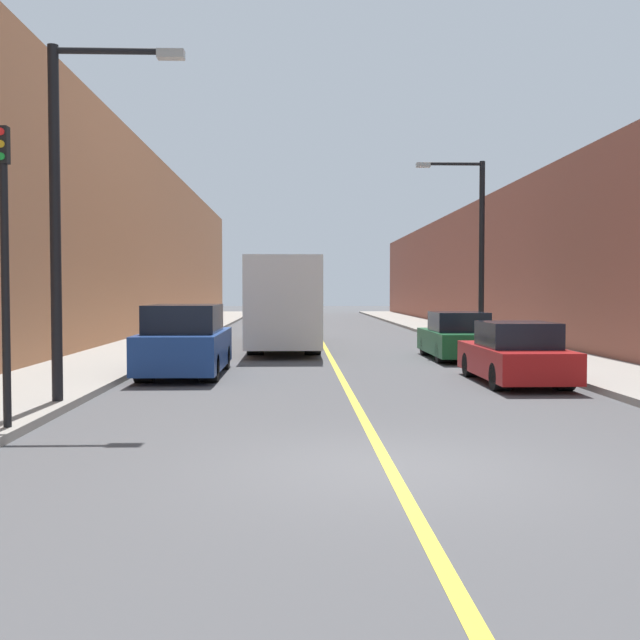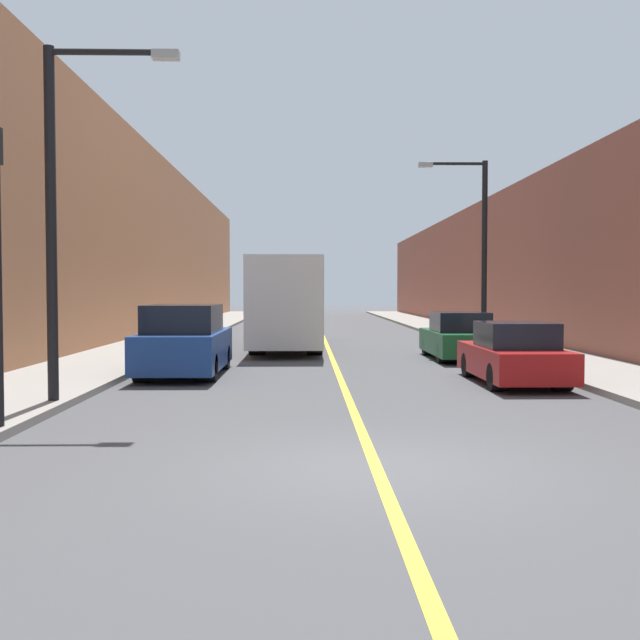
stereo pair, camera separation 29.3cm
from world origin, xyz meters
The scene contains 13 objects.
ground_plane centered at (0.00, 0.00, 0.00)m, with size 200.00×200.00×0.00m, color #474749.
sidewalk_left centered at (-6.86, 30.00, 0.07)m, with size 3.12×72.00×0.15m, color gray.
sidewalk_right centered at (6.86, 30.00, 0.07)m, with size 3.12×72.00×0.15m, color gray.
building_row_left centered at (-10.42, 30.00, 4.67)m, with size 4.00×72.00×9.34m, color #B2724C.
building_row_right centered at (10.42, 30.00, 3.49)m, with size 4.00×72.00×6.98m, color brown.
road_center_line centered at (0.00, 30.00, 0.00)m, with size 0.16×72.00×0.01m, color gold.
bus centered at (-1.54, 20.24, 1.80)m, with size 2.52×12.16×3.34m.
parked_suv_left centered at (-4.01, 10.25, 0.86)m, with size 1.99×4.77×1.85m.
car_right_near centered at (4.06, 8.35, 0.66)m, with size 1.79×4.33×1.47m.
car_right_mid centered at (4.06, 14.69, 0.69)m, with size 1.84×4.49×1.53m.
street_lamp_left centered at (-5.37, 4.86, 3.94)m, with size 2.50×0.24×6.56m.
street_lamp_right centered at (5.37, 17.78, 4.02)m, with size 2.50×0.24×6.73m.
traffic_light centered at (-5.50, 2.16, 2.58)m, with size 0.16×0.18×4.49m.
Camera 1 is at (-1.18, -9.17, 2.20)m, focal length 42.00 mm.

